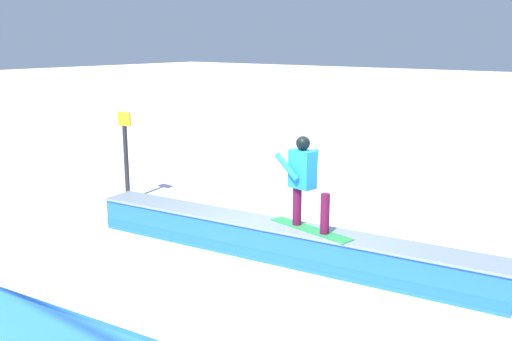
# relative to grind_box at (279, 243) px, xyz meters

# --- Properties ---
(ground_plane) EXTENTS (120.00, 120.00, 0.00)m
(ground_plane) POSITION_rel_grind_box_xyz_m (0.00, 0.00, -0.27)
(ground_plane) COLOR white
(grind_box) EXTENTS (7.09, 1.51, 0.59)m
(grind_box) POSITION_rel_grind_box_xyz_m (0.00, 0.00, 0.00)
(grind_box) COLOR blue
(grind_box) RESTS_ON ground_plane
(snowboarder) EXTENTS (1.56, 0.53, 1.46)m
(snowboarder) POSITION_rel_grind_box_xyz_m (-0.41, -0.09, 1.12)
(snowboarder) COLOR green
(snowboarder) RESTS_ON grind_box
(trail_marker) EXTENTS (0.40, 0.10, 1.97)m
(trail_marker) POSITION_rel_grind_box_xyz_m (4.71, -0.80, 0.78)
(trail_marker) COLOR #262628
(trail_marker) RESTS_ON ground_plane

